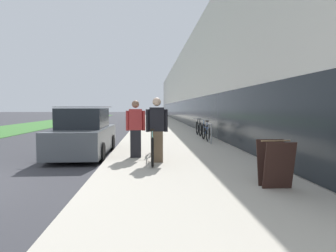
{
  "coord_description": "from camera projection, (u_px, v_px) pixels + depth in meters",
  "views": [
    {
      "loc": [
        4.41,
        -6.0,
        1.65
      ],
      "look_at": [
        5.52,
        11.97,
        0.54
      ],
      "focal_mm": 32.0,
      "sensor_mm": 36.0,
      "label": 1
    }
  ],
  "objects": [
    {
      "name": "sidewalk_slab",
      "position": [
        160.0,
        125.0,
        27.05
      ],
      "size": [
        4.52,
        70.0,
        0.15
      ],
      "color": "#BCB5A5",
      "rests_on": "ground"
    },
    {
      "name": "storefront_facade",
      "position": [
        220.0,
        90.0,
        35.25
      ],
      "size": [
        10.01,
        70.0,
        7.45
      ],
      "color": "silver",
      "rests_on": "ground"
    },
    {
      "name": "lawn_strip",
      "position": [
        46.0,
        124.0,
        30.33
      ],
      "size": [
        5.22,
        70.0,
        0.03
      ],
      "color": "#3D7533",
      "rests_on": "ground"
    },
    {
      "name": "tandem_bicycle",
      "position": [
        152.0,
        146.0,
        8.64
      ],
      "size": [
        0.52,
        2.93,
        0.95
      ],
      "color": "black",
      "rests_on": "sidewalk_slab"
    },
    {
      "name": "person_rider",
      "position": [
        157.0,
        130.0,
        8.24
      ],
      "size": [
        0.6,
        0.24,
        1.78
      ],
      "color": "brown",
      "rests_on": "sidewalk_slab"
    },
    {
      "name": "person_bystander",
      "position": [
        136.0,
        129.0,
        9.05
      ],
      "size": [
        0.59,
        0.23,
        1.72
      ],
      "color": "black",
      "rests_on": "sidewalk_slab"
    },
    {
      "name": "bike_rack_hoop",
      "position": [
        210.0,
        131.0,
        12.6
      ],
      "size": [
        0.05,
        0.6,
        0.84
      ],
      "color": "gray",
      "rests_on": "sidewalk_slab"
    },
    {
      "name": "cruiser_bike_nearest",
      "position": [
        206.0,
        132.0,
        13.66
      ],
      "size": [
        0.52,
        1.79,
        0.94
      ],
      "color": "black",
      "rests_on": "sidewalk_slab"
    },
    {
      "name": "cruiser_bike_middle",
      "position": [
        199.0,
        128.0,
        16.13
      ],
      "size": [
        0.52,
        1.71,
        0.92
      ],
      "color": "black",
      "rests_on": "sidewalk_slab"
    },
    {
      "name": "sandwich_board_sign",
      "position": [
        275.0,
        164.0,
        5.65
      ],
      "size": [
        0.56,
        0.56,
        0.9
      ],
      "color": "#331E19",
      "rests_on": "sidewalk_slab"
    },
    {
      "name": "parked_sedan_curbside",
      "position": [
        84.0,
        134.0,
        10.28
      ],
      "size": [
        1.78,
        4.24,
        1.7
      ],
      "color": "#4C5156",
      "rests_on": "ground"
    }
  ]
}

